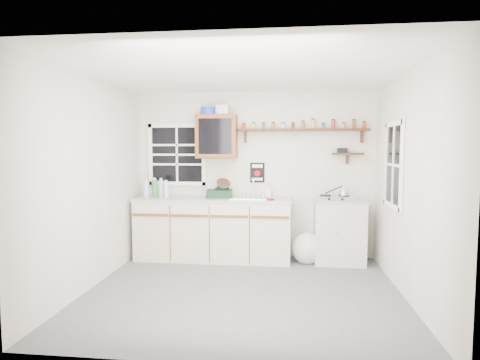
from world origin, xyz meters
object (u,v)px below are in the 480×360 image
object	(u,v)px
spice_shelf	(304,129)
dish_rack	(221,191)
main_cabinet	(213,228)
upper_cabinet	(217,137)
right_cabinet	(339,231)
hotplate	(335,198)

from	to	relation	value
spice_shelf	dish_rack	distance (m)	1.53
main_cabinet	spice_shelf	bearing A→B (deg)	9.15
upper_cabinet	spice_shelf	bearing A→B (deg)	3.08
dish_rack	spice_shelf	bearing A→B (deg)	0.78
right_cabinet	spice_shelf	bearing A→B (deg)	159.92
main_cabinet	spice_shelf	size ratio (longest dim) A/B	1.21
main_cabinet	upper_cabinet	distance (m)	1.37
right_cabinet	spice_shelf	world-z (taller)	spice_shelf
upper_cabinet	hotplate	distance (m)	1.94
right_cabinet	dish_rack	bearing A→B (deg)	179.17
dish_rack	hotplate	size ratio (longest dim) A/B	0.80
main_cabinet	dish_rack	distance (m)	0.56
spice_shelf	hotplate	distance (m)	1.10
spice_shelf	right_cabinet	bearing A→B (deg)	-20.08
main_cabinet	right_cabinet	bearing A→B (deg)	0.79
right_cabinet	spice_shelf	xyz separation A→B (m)	(-0.51, 0.19, 1.47)
spice_shelf	hotplate	xyz separation A→B (m)	(0.44, -0.21, -0.99)
upper_cabinet	spice_shelf	size ratio (longest dim) A/B	0.34
upper_cabinet	hotplate	xyz separation A→B (m)	(1.73, -0.14, -0.88)
right_cabinet	upper_cabinet	bearing A→B (deg)	176.24
right_cabinet	dish_rack	size ratio (longest dim) A/B	2.20
dish_rack	upper_cabinet	bearing A→B (deg)	119.84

